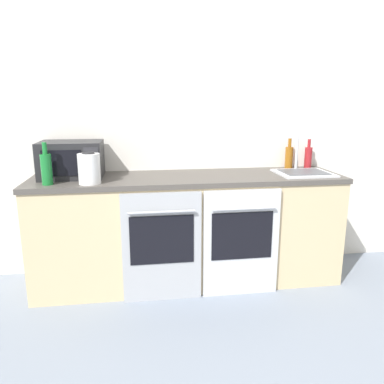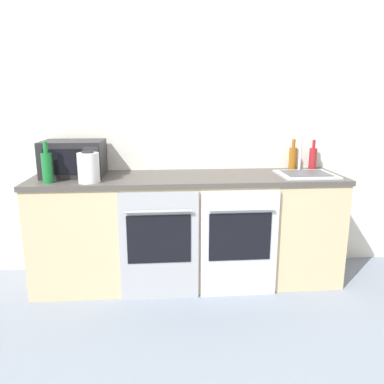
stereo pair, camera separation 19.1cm
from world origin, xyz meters
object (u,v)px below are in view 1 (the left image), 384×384
bottle_red (308,157)px  bottle_amber (289,157)px  oven_right (241,243)px  sink (303,172)px  oven_left (162,247)px  bottle_green (46,168)px  kettle (89,169)px  microwave (72,159)px

bottle_red → bottle_amber: size_ratio=0.97×
oven_right → sink: size_ratio=1.93×
oven_left → bottle_green: size_ratio=2.77×
bottle_green → bottle_red: (2.22, 0.40, -0.02)m
oven_left → bottle_green: (-0.83, 0.14, 0.61)m
bottle_green → bottle_red: size_ratio=1.17×
oven_right → kettle: 1.30m
microwave → sink: bearing=-4.1°
sink → kettle: bearing=-175.2°
bottle_amber → bottle_green: bearing=-168.4°
oven_right → sink: sink is taller
microwave → kettle: size_ratio=2.05×
oven_left → bottle_amber: bottle_amber is taller
bottle_green → bottle_red: 2.25m
oven_right → microwave: (-1.31, 0.42, 0.63)m
microwave → bottle_green: bearing=-116.4°
bottle_green → sink: bearing=3.9°
sink → oven_left: bearing=-167.2°
bottle_amber → sink: 0.29m
oven_right → sink: (0.60, 0.28, 0.50)m
oven_right → microwave: size_ratio=1.78×
microwave → sink: 1.93m
oven_right → sink: 0.83m
bottle_red → bottle_green: bearing=-169.7°
microwave → sink: sink is taller
oven_right → bottle_red: 1.11m
microwave → kettle: 0.33m
oven_left → bottle_amber: bearing=24.7°
oven_left → kettle: kettle is taller
oven_left → microwave: (-0.69, 0.42, 0.63)m
kettle → oven_right: bearing=-6.6°
kettle → bottle_amber: bearing=13.8°
oven_left → oven_right: 0.62m
oven_right → bottle_red: bearing=35.3°
oven_right → bottle_amber: 1.00m
oven_right → bottle_amber: bearing=43.4°
bottle_red → bottle_amber: bearing=175.8°
microwave → bottle_amber: bearing=4.2°
bottle_amber → kettle: bottle_amber is taller
sink → bottle_red: bearing=58.2°
oven_left → kettle: bearing=165.8°
bottle_green → kettle: size_ratio=1.32×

